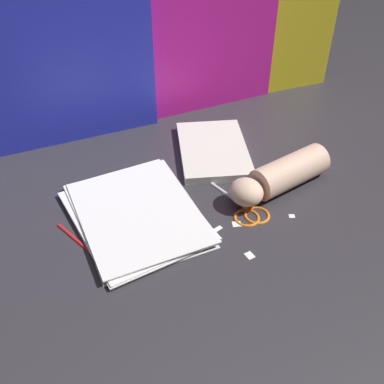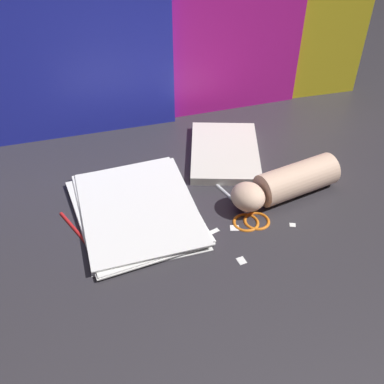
{
  "view_description": "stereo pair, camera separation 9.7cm",
  "coord_description": "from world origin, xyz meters",
  "views": [
    {
      "loc": [
        -0.35,
        -0.67,
        0.68
      ],
      "look_at": [
        -0.01,
        0.0,
        0.06
      ],
      "focal_mm": 42.0,
      "sensor_mm": 36.0,
      "label": 1
    },
    {
      "loc": [
        -0.26,
        -0.7,
        0.68
      ],
      "look_at": [
        -0.01,
        0.0,
        0.06
      ],
      "focal_mm": 42.0,
      "sensor_mm": 36.0,
      "label": 2
    }
  ],
  "objects": [
    {
      "name": "book_closed",
      "position": [
        0.15,
        0.19,
        0.01
      ],
      "size": [
        0.26,
        0.31,
        0.02
      ],
      "color": "silver",
      "rests_on": "ground_plane"
    },
    {
      "name": "ground_plane",
      "position": [
        0.0,
        0.0,
        0.0
      ],
      "size": [
        6.0,
        6.0,
        0.0
      ],
      "primitive_type": "plane",
      "color": "#2D2B30"
    },
    {
      "name": "scissors",
      "position": [
        0.11,
        -0.04,
        0.0
      ],
      "size": [
        0.13,
        0.2,
        0.01
      ],
      "color": "silver",
      "rests_on": "ground_plane"
    },
    {
      "name": "paper_scrap_near",
      "position": [
        0.18,
        -0.11,
        0.0
      ],
      "size": [
        0.02,
        0.02,
        0.0
      ],
      "color": "white",
      "rests_on": "ground_plane"
    },
    {
      "name": "hand_forearm",
      "position": [
        0.21,
        -0.02,
        0.04
      ],
      "size": [
        0.28,
        0.11,
        0.08
      ],
      "color": "beige",
      "rests_on": "ground_plane"
    },
    {
      "name": "paper_scrap_mid",
      "position": [
        0.01,
        -0.07,
        0.0
      ],
      "size": [
        0.03,
        0.02,
        0.0
      ],
      "color": "white",
      "rests_on": "ground_plane"
    },
    {
      "name": "paper_stack",
      "position": [
        -0.13,
        0.04,
        0.01
      ],
      "size": [
        0.27,
        0.34,
        0.02
      ],
      "color": "white",
      "rests_on": "ground_plane"
    },
    {
      "name": "backdrop_panel_left",
      "position": [
        -0.25,
        0.43,
        0.25
      ],
      "size": [
        0.66,
        0.07,
        0.5
      ],
      "color": "#2833D1",
      "rests_on": "ground_plane"
    },
    {
      "name": "pen",
      "position": [
        -0.26,
        0.03,
        0.0
      ],
      "size": [
        0.06,
        0.15,
        0.01
      ],
      "color": "red",
      "rests_on": "ground_plane"
    },
    {
      "name": "paper_scrap_far",
      "position": [
        0.04,
        -0.17,
        0.0
      ],
      "size": [
        0.02,
        0.02,
        0.0
      ],
      "color": "white",
      "rests_on": "ground_plane"
    },
    {
      "name": "backdrop_panel_right",
      "position": [
        0.32,
        0.43,
        0.25
      ],
      "size": [
        0.75,
        0.09,
        0.51
      ],
      "color": "yellow",
      "rests_on": "ground_plane"
    },
    {
      "name": "paper_scrap_side",
      "position": [
        0.06,
        -0.08,
        0.0
      ],
      "size": [
        0.02,
        0.02,
        0.0
      ],
      "color": "white",
      "rests_on": "ground_plane"
    },
    {
      "name": "backdrop_panel_center",
      "position": [
        0.04,
        0.43,
        0.23
      ],
      "size": [
        0.88,
        0.06,
        0.47
      ],
      "color": "#D81E9E",
      "rests_on": "ground_plane"
    }
  ]
}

